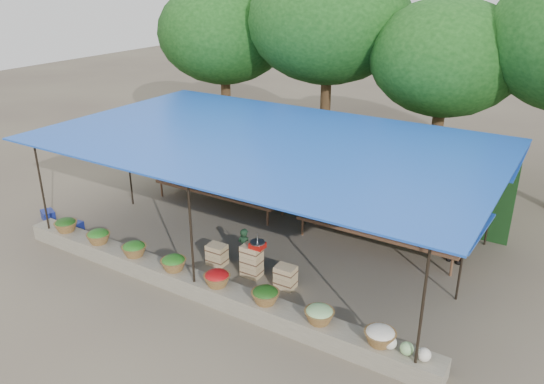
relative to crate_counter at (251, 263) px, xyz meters
The scene contains 16 objects.
ground 1.63m from the crate_counter, 108.70° to the left, with size 60.00×60.00×0.00m, color brown.
stone_curb 1.34m from the crate_counter, 112.44° to the right, with size 10.60×0.55×0.40m, color #696254.
stall_canopy 2.89m from the crate_counter, 107.90° to the left, with size 10.80×6.60×2.82m.
produce_baskets 1.40m from the crate_counter, 116.27° to the right, with size 8.98×0.58×0.34m.
netting_backdrop 4.78m from the crate_counter, 96.26° to the left, with size 10.60×0.06×2.50m, color #1A4A1F.
tree_row 8.78m from the crate_counter, 90.07° to the left, with size 16.51×5.50×7.12m.
fruit_table_left 4.16m from the crate_counter, 136.38° to the left, with size 4.21×0.95×0.93m.
fruit_table_right 3.50m from the crate_counter, 55.10° to the left, with size 4.21×0.95×0.93m.
crate_counter is the anchor object (origin of this frame).
weighing_scale 0.58m from the crate_counter, ahead, with size 0.34×0.34×0.36m.
vendor_seated 0.41m from the crate_counter, 146.40° to the left, with size 0.38×0.25×1.04m, color #17321D.
customer_left 5.61m from the crate_counter, 140.33° to the left, with size 0.78×0.61×1.61m, color slate.
customer_mid 3.42m from the crate_counter, 86.10° to the left, with size 1.09×0.63×1.68m, color slate.
customer_right 5.03m from the crate_counter, 39.80° to the left, with size 0.97×0.40×1.65m, color slate.
blue_crate_front 6.59m from the crate_counter, behind, with size 0.43×0.31×0.26m, color navy.
blue_crate_back 5.38m from the crate_counter, behind, with size 0.44×0.32×0.27m, color navy.
Camera 1 is at (6.50, -10.25, 6.50)m, focal length 35.00 mm.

